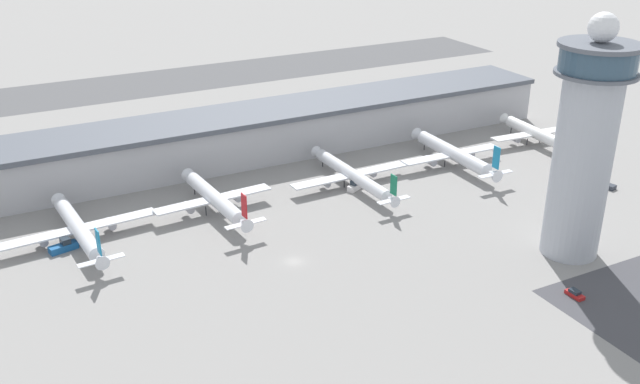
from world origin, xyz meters
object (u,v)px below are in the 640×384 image
at_px(airplane_gate_delta, 352,175).
at_px(airplane_gate_foxtrot, 535,133).
at_px(car_navy_sedan, 575,294).
at_px(service_truck_catering, 605,185).
at_px(control_tower, 585,144).
at_px(airplane_gate_bravo, 78,229).
at_px(service_truck_fuel, 355,186).
at_px(service_truck_baggage, 64,247).
at_px(airplane_gate_charlie, 215,198).
at_px(airplane_gate_echo, 453,154).

height_order(airplane_gate_delta, airplane_gate_foxtrot, airplane_gate_foxtrot).
distance_m(airplane_gate_foxtrot, car_navy_sedan, 99.95).
bearing_deg(service_truck_catering, control_tower, -148.43).
height_order(airplane_gate_delta, service_truck_catering, airplane_gate_delta).
bearing_deg(control_tower, car_navy_sedan, -131.37).
bearing_deg(airplane_gate_bravo, service_truck_fuel, -2.66).
bearing_deg(airplane_gate_foxtrot, airplane_gate_bravo, -179.38).
bearing_deg(airplane_gate_delta, service_truck_baggage, -178.73).
distance_m(airplane_gate_charlie, airplane_gate_echo, 79.82).
bearing_deg(car_navy_sedan, service_truck_catering, 36.89).
bearing_deg(airplane_gate_delta, airplane_gate_echo, -1.06).
relative_size(airplane_gate_bravo, service_truck_baggage, 5.72).
bearing_deg(airplane_gate_bravo, service_truck_baggage, -147.30).
bearing_deg(service_truck_baggage, airplane_gate_echo, 0.56).
relative_size(airplane_gate_delta, service_truck_baggage, 6.17).
bearing_deg(service_truck_baggage, airplane_gate_charlie, 4.01).
bearing_deg(airplane_gate_delta, control_tower, -65.80).
bearing_deg(airplane_gate_bravo, airplane_gate_foxtrot, 0.62).
relative_size(airplane_gate_echo, service_truck_baggage, 5.82).
distance_m(airplane_gate_echo, service_truck_fuel, 37.61).
distance_m(airplane_gate_echo, service_truck_catering, 46.25).
relative_size(airplane_gate_foxtrot, service_truck_baggage, 4.79).
xyz_separation_m(control_tower, airplane_gate_echo, (9.91, 59.61, -24.29)).
bearing_deg(control_tower, service_truck_baggage, 152.16).
bearing_deg(airplane_gate_bravo, car_navy_sedan, -39.92).
relative_size(service_truck_fuel, car_navy_sedan, 1.40).
bearing_deg(service_truck_fuel, car_navy_sedan, -79.63).
height_order(airplane_gate_charlie, airplane_gate_delta, airplane_gate_charlie).
height_order(airplane_gate_bravo, service_truck_fuel, airplane_gate_bravo).
xyz_separation_m(airplane_gate_delta, car_navy_sedan, (13.04, -76.25, -3.08)).
height_order(service_truck_fuel, service_truck_baggage, service_truck_baggage).
bearing_deg(control_tower, airplane_gate_echo, 80.56).
xyz_separation_m(airplane_gate_foxtrot, service_truck_fuel, (-74.77, -5.32, -3.02)).
bearing_deg(service_truck_catering, airplane_gate_delta, 151.77).
height_order(control_tower, airplane_gate_echo, control_tower).
distance_m(airplane_gate_foxtrot, service_truck_catering, 39.36).
height_order(service_truck_baggage, car_navy_sedan, service_truck_baggage).
relative_size(airplane_gate_bravo, airplane_gate_charlie, 1.04).
xyz_separation_m(airplane_gate_delta, service_truck_fuel, (-0.42, -2.71, -2.60)).
relative_size(control_tower, airplane_gate_bravo, 1.39).
distance_m(airplane_gate_bravo, airplane_gate_foxtrot, 153.57).
bearing_deg(control_tower, airplane_gate_charlie, 138.75).
bearing_deg(car_navy_sedan, airplane_gate_bravo, 140.08).
xyz_separation_m(airplane_gate_bravo, airplane_gate_delta, (79.21, -0.94, -0.10)).
relative_size(control_tower, airplane_gate_delta, 1.29).
distance_m(airplane_gate_charlie, service_truck_baggage, 41.01).
distance_m(service_truck_fuel, service_truck_baggage, 83.14).
distance_m(airplane_gate_echo, service_truck_baggage, 120.61).
bearing_deg(airplane_gate_foxtrot, airplane_gate_charlie, -179.22).
relative_size(airplane_gate_bravo, airplane_gate_foxtrot, 1.19).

